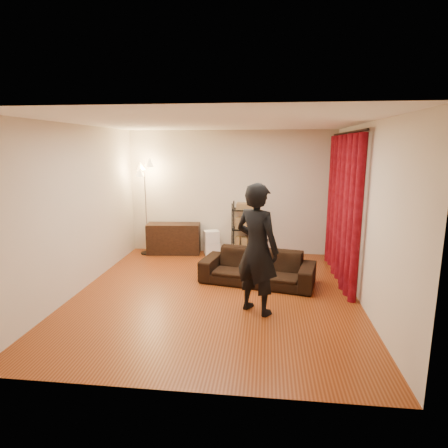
# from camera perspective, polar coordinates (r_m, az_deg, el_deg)

# --- Properties ---
(floor) EXTENTS (5.00, 5.00, 0.00)m
(floor) POSITION_cam_1_polar(r_m,az_deg,el_deg) (6.20, -1.26, -10.56)
(floor) COLOR brown
(floor) RESTS_ON ground
(ceiling) EXTENTS (5.00, 5.00, 0.00)m
(ceiling) POSITION_cam_1_polar(r_m,az_deg,el_deg) (5.74, -1.38, 15.22)
(ceiling) COLOR white
(ceiling) RESTS_ON ground
(wall_back) EXTENTS (5.00, 0.00, 5.00)m
(wall_back) POSITION_cam_1_polar(r_m,az_deg,el_deg) (8.28, 1.06, 4.80)
(wall_back) COLOR beige
(wall_back) RESTS_ON ground
(wall_front) EXTENTS (5.00, 0.00, 5.00)m
(wall_front) POSITION_cam_1_polar(r_m,az_deg,el_deg) (3.42, -7.06, -5.36)
(wall_front) COLOR beige
(wall_front) RESTS_ON ground
(wall_left) EXTENTS (0.00, 5.00, 5.00)m
(wall_left) POSITION_cam_1_polar(r_m,az_deg,el_deg) (6.52, -21.33, 2.10)
(wall_left) COLOR beige
(wall_left) RESTS_ON ground
(wall_right) EXTENTS (0.00, 5.00, 5.00)m
(wall_right) POSITION_cam_1_polar(r_m,az_deg,el_deg) (5.95, 20.69, 1.29)
(wall_right) COLOR beige
(wall_right) RESTS_ON ground
(curtain_rod) EXTENTS (0.04, 2.65, 0.04)m
(curtain_rod) POSITION_cam_1_polar(r_m,az_deg,el_deg) (6.94, 18.37, 13.06)
(curtain_rod) COLOR black
(curtain_rod) RESTS_ON wall_right
(curtain) EXTENTS (0.22, 2.65, 2.55)m
(curtain) POSITION_cam_1_polar(r_m,az_deg,el_deg) (7.02, 17.52, 2.38)
(curtain) COLOR maroon
(curtain) RESTS_ON ground
(sofa) EXTENTS (2.06, 1.15, 0.57)m
(sofa) POSITION_cam_1_polar(r_m,az_deg,el_deg) (6.58, 5.10, -6.60)
(sofa) COLOR black
(sofa) RESTS_ON ground
(person) EXTENTS (0.82, 0.75, 1.87)m
(person) POSITION_cam_1_polar(r_m,az_deg,el_deg) (5.29, 5.03, -3.82)
(person) COLOR black
(person) RESTS_ON ground
(media_cabinet) EXTENTS (1.19, 0.54, 0.68)m
(media_cabinet) POSITION_cam_1_polar(r_m,az_deg,el_deg) (8.41, -7.66, -2.21)
(media_cabinet) COLOR black
(media_cabinet) RESTS_ON ground
(storage_boxes) EXTENTS (0.40, 0.36, 0.54)m
(storage_boxes) POSITION_cam_1_polar(r_m,az_deg,el_deg) (8.27, -1.86, -2.83)
(storage_boxes) COLOR silver
(storage_boxes) RESTS_ON ground
(wire_shelf) EXTENTS (0.58, 0.44, 1.18)m
(wire_shelf) POSITION_cam_1_polar(r_m,az_deg,el_deg) (8.16, 3.23, -0.75)
(wire_shelf) COLOR black
(wire_shelf) RESTS_ON ground
(floor_lamp) EXTENTS (0.41, 0.41, 2.03)m
(floor_lamp) POSITION_cam_1_polar(r_m,az_deg,el_deg) (8.35, -11.82, 2.29)
(floor_lamp) COLOR silver
(floor_lamp) RESTS_ON ground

